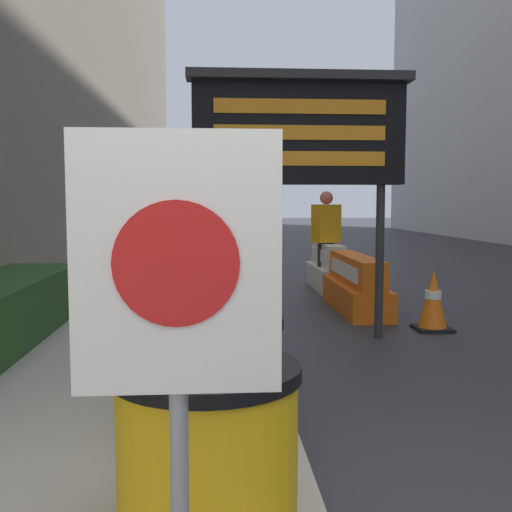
% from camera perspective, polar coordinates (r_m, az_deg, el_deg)
% --- Properties ---
extents(barrel_drum_foreground, '(0.81, 0.81, 0.78)m').
position_cam_1_polar(barrel_drum_foreground, '(2.74, -4.62, -18.10)').
color(barrel_drum_foreground, yellow).
rests_on(barrel_drum_foreground, sidewalk_left).
extents(barrel_drum_middle, '(0.81, 0.81, 0.78)m').
position_cam_1_polar(barrel_drum_middle, '(3.74, -3.74, -11.69)').
color(barrel_drum_middle, yellow).
rests_on(barrel_drum_middle, sidewalk_left).
extents(barrel_drum_back, '(0.81, 0.81, 0.78)m').
position_cam_1_polar(barrel_drum_back, '(4.76, -4.18, -8.01)').
color(barrel_drum_back, yellow).
rests_on(barrel_drum_back, sidewalk_left).
extents(warning_sign, '(0.63, 0.08, 1.69)m').
position_cam_1_polar(warning_sign, '(1.83, -7.53, -4.29)').
color(warning_sign, gray).
rests_on(warning_sign, sidewalk_left).
extents(message_board, '(2.54, 0.36, 3.06)m').
position_cam_1_polar(message_board, '(6.97, 4.09, 11.55)').
color(message_board, '#28282B').
rests_on(message_board, ground_plane).
extents(jersey_barrier_orange_far, '(0.60, 2.17, 0.82)m').
position_cam_1_polar(jersey_barrier_orange_far, '(9.00, 9.51, -2.88)').
color(jersey_barrier_orange_far, orange).
rests_on(jersey_barrier_orange_far, ground_plane).
extents(jersey_barrier_white, '(0.53, 1.85, 0.85)m').
position_cam_1_polar(jersey_barrier_white, '(11.20, 6.82, -1.21)').
color(jersey_barrier_white, silver).
rests_on(jersey_barrier_white, ground_plane).
extents(traffic_cone_near, '(0.44, 0.44, 0.79)m').
position_cam_1_polar(traffic_cone_near, '(7.83, 16.51, -4.01)').
color(traffic_cone_near, black).
rests_on(traffic_cone_near, ground_plane).
extents(traffic_light_near_curb, '(0.28, 0.44, 4.01)m').
position_cam_1_polar(traffic_light_near_curb, '(15.88, -0.13, 9.83)').
color(traffic_light_near_curb, '#2D2D30').
rests_on(traffic_light_near_curb, ground_plane).
extents(pedestrian_worker, '(0.55, 0.45, 1.80)m').
position_cam_1_polar(pedestrian_worker, '(11.00, 6.69, 2.30)').
color(pedestrian_worker, '#23283D').
rests_on(pedestrian_worker, ground_plane).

